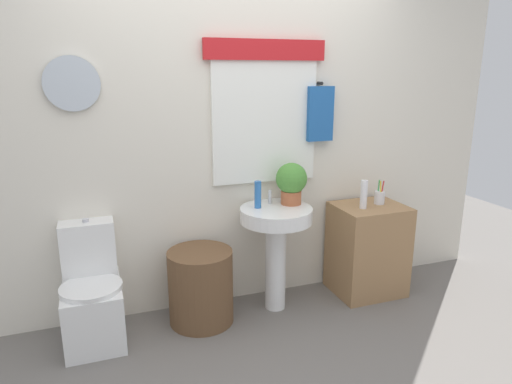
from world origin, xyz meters
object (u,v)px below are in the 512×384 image
at_px(laundry_hamper, 201,287).
at_px(pedestal_sink, 276,233).
at_px(potted_plant, 291,181).
at_px(toilet, 93,296).
at_px(toothbrush_cup, 380,197).
at_px(wooden_cabinet, 367,249).
at_px(soap_bottle, 258,195).
at_px(lotion_bottle, 364,194).

relative_size(laundry_hamper, pedestal_sink, 0.67).
xyz_separation_m(pedestal_sink, potted_plant, (0.14, 0.06, 0.36)).
relative_size(toilet, toothbrush_cup, 4.22).
height_order(toilet, wooden_cabinet, toilet).
relative_size(toilet, laundry_hamper, 1.50).
relative_size(laundry_hamper, potted_plant, 1.73).
xyz_separation_m(laundry_hamper, toothbrush_cup, (1.43, 0.02, 0.50)).
bearing_deg(pedestal_sink, soap_bottle, 157.38).
distance_m(soap_bottle, toothbrush_cup, 1.00).
xyz_separation_m(soap_bottle, toothbrush_cup, (0.99, -0.03, -0.10)).
bearing_deg(toilet, potted_plant, 0.91).
relative_size(toilet, wooden_cabinet, 1.10).
bearing_deg(toothbrush_cup, toilet, 179.53).
height_order(laundry_hamper, soap_bottle, soap_bottle).
bearing_deg(pedestal_sink, laundry_hamper, -180.00).
distance_m(potted_plant, lotion_bottle, 0.57).
relative_size(laundry_hamper, soap_bottle, 2.71).
height_order(toilet, toothbrush_cup, toothbrush_cup).
xyz_separation_m(toilet, potted_plant, (1.41, 0.02, 0.65)).
distance_m(pedestal_sink, wooden_cabinet, 0.81).
relative_size(laundry_hamper, toothbrush_cup, 2.82).
bearing_deg(lotion_bottle, soap_bottle, 173.63).
height_order(laundry_hamper, lotion_bottle, lotion_bottle).
bearing_deg(lotion_bottle, wooden_cabinet, 23.63).
relative_size(toilet, lotion_bottle, 3.64).
relative_size(pedestal_sink, lotion_bottle, 3.60).
height_order(toilet, pedestal_sink, toilet).
relative_size(soap_bottle, toothbrush_cup, 1.04).
relative_size(wooden_cabinet, toothbrush_cup, 3.84).
bearing_deg(toothbrush_cup, wooden_cabinet, -167.69).
relative_size(toilet, potted_plant, 2.59).
relative_size(potted_plant, toothbrush_cup, 1.63).
distance_m(pedestal_sink, lotion_bottle, 0.73).
bearing_deg(lotion_bottle, pedestal_sink, 176.66).
height_order(toilet, laundry_hamper, toilet).
height_order(soap_bottle, toothbrush_cup, soap_bottle).
bearing_deg(laundry_hamper, soap_bottle, 6.50).
xyz_separation_m(wooden_cabinet, lotion_bottle, (-0.09, -0.04, 0.46)).
xyz_separation_m(soap_bottle, potted_plant, (0.26, 0.01, 0.07)).
bearing_deg(toothbrush_cup, pedestal_sink, -178.68).
height_order(pedestal_sink, potted_plant, potted_plant).
height_order(wooden_cabinet, soap_bottle, soap_bottle).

